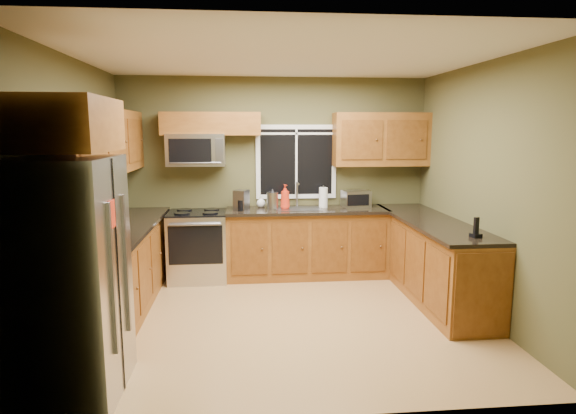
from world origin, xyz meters
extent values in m
plane|color=#AD814B|center=(0.00, 0.00, 0.00)|extent=(4.20, 4.20, 0.00)
plane|color=white|center=(0.00, 0.00, 2.70)|extent=(4.20, 4.20, 0.00)
plane|color=#4D4B29|center=(0.00, 1.80, 1.35)|extent=(4.20, 0.00, 4.20)
plane|color=#4D4B29|center=(0.00, -1.80, 1.35)|extent=(4.20, 0.00, 4.20)
plane|color=#4D4B29|center=(-2.10, 0.00, 1.35)|extent=(0.00, 3.60, 3.60)
plane|color=#4D4B29|center=(2.10, 0.00, 1.35)|extent=(0.00, 3.60, 3.60)
cube|color=white|center=(0.30, 1.79, 1.55)|extent=(1.12, 0.03, 1.02)
cube|color=black|center=(0.30, 1.78, 1.55)|extent=(1.00, 0.01, 0.90)
cube|color=white|center=(0.30, 1.77, 1.55)|extent=(0.03, 0.01, 0.90)
cube|color=white|center=(0.30, 1.77, 1.94)|extent=(1.00, 0.01, 0.03)
cube|color=brown|center=(-1.80, 0.48, 0.45)|extent=(0.60, 2.65, 0.90)
cube|color=black|center=(-1.78, 0.48, 0.92)|extent=(0.65, 2.65, 0.04)
cube|color=brown|center=(0.42, 1.50, 0.45)|extent=(2.17, 0.60, 0.90)
cube|color=black|center=(0.42, 1.48, 0.92)|extent=(2.17, 0.65, 0.04)
cube|color=brown|center=(1.80, 0.55, 0.45)|extent=(0.60, 2.50, 0.90)
cube|color=brown|center=(1.80, -0.71, 0.45)|extent=(0.56, 0.02, 0.82)
cube|color=black|center=(1.78, 0.55, 0.92)|extent=(0.65, 2.50, 0.04)
cube|color=brown|center=(-1.94, 0.48, 1.86)|extent=(0.33, 2.65, 0.72)
cube|color=brown|center=(-0.85, 1.64, 2.07)|extent=(1.30, 0.33, 0.30)
cube|color=brown|center=(1.45, 1.64, 1.86)|extent=(1.30, 0.33, 0.72)
cube|color=brown|center=(-1.74, -1.30, 2.03)|extent=(0.72, 0.90, 0.38)
cube|color=#B7B7BC|center=(-1.74, -1.30, 0.90)|extent=(0.72, 0.90, 1.80)
cube|color=slate|center=(-1.37, -1.50, 0.95)|extent=(0.03, 0.04, 1.10)
cube|color=slate|center=(-1.37, -1.10, 0.95)|extent=(0.03, 0.04, 1.10)
cube|color=black|center=(-1.38, -1.30, 0.90)|extent=(0.01, 0.02, 1.78)
cube|color=red|center=(-1.37, -1.40, 1.40)|extent=(0.01, 0.14, 0.20)
cube|color=#B7B7BC|center=(-1.05, 1.48, 0.45)|extent=(0.76, 0.65, 0.90)
cube|color=black|center=(-1.05, 1.48, 0.91)|extent=(0.76, 0.64, 0.03)
cube|color=black|center=(-1.05, 1.15, 0.55)|extent=(0.68, 0.02, 0.50)
cylinder|color=slate|center=(-1.05, 1.12, 0.82)|extent=(0.64, 0.04, 0.04)
cylinder|color=black|center=(-1.23, 1.33, 0.93)|extent=(0.20, 0.20, 0.01)
cylinder|color=black|center=(-0.87, 1.33, 0.93)|extent=(0.20, 0.20, 0.01)
cylinder|color=black|center=(-1.23, 1.61, 0.93)|extent=(0.20, 0.20, 0.01)
cylinder|color=black|center=(-0.87, 1.61, 0.93)|extent=(0.20, 0.20, 0.01)
cube|color=#B7B7BC|center=(-1.05, 1.61, 1.73)|extent=(0.76, 0.38, 0.42)
cube|color=black|center=(-1.11, 1.42, 1.73)|extent=(0.54, 0.01, 0.30)
cube|color=slate|center=(-0.74, 1.42, 1.73)|extent=(0.10, 0.01, 0.30)
cylinder|color=slate|center=(-1.05, 1.40, 1.57)|extent=(0.66, 0.02, 0.02)
cube|color=slate|center=(0.30, 1.48, 0.94)|extent=(0.60, 0.42, 0.02)
cylinder|color=#B7B7BC|center=(0.30, 1.68, 1.11)|extent=(0.03, 0.03, 0.34)
cylinder|color=#B7B7BC|center=(0.30, 1.60, 1.27)|extent=(0.03, 0.18, 0.03)
cube|color=#B7B7BC|center=(1.11, 1.58, 1.05)|extent=(0.39, 0.31, 0.23)
cube|color=black|center=(1.11, 1.44, 1.05)|extent=(0.30, 0.05, 0.15)
cube|color=slate|center=(-0.47, 1.47, 1.07)|extent=(0.22, 0.24, 0.27)
cylinder|color=black|center=(-0.47, 1.39, 1.01)|extent=(0.13, 0.13, 0.14)
cylinder|color=#B7B7BC|center=(-0.05, 1.51, 1.05)|extent=(0.20, 0.20, 0.23)
cone|color=black|center=(-0.05, 1.51, 1.19)|extent=(0.13, 0.13, 0.06)
cylinder|color=white|center=(0.65, 1.57, 1.08)|extent=(0.13, 0.13, 0.27)
cylinder|color=slate|center=(0.65, 1.57, 1.22)|extent=(0.02, 0.02, 0.04)
imported|color=red|center=(0.12, 1.51, 1.10)|extent=(0.16, 0.16, 0.33)
imported|color=white|center=(-0.20, 1.66, 1.02)|extent=(0.15, 0.15, 0.16)
cube|color=black|center=(1.84, -0.41, 0.96)|extent=(0.11, 0.11, 0.04)
cube|color=black|center=(1.84, -0.41, 1.06)|extent=(0.05, 0.04, 0.16)
camera|label=1|loc=(-0.44, -4.86, 1.99)|focal=30.00mm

